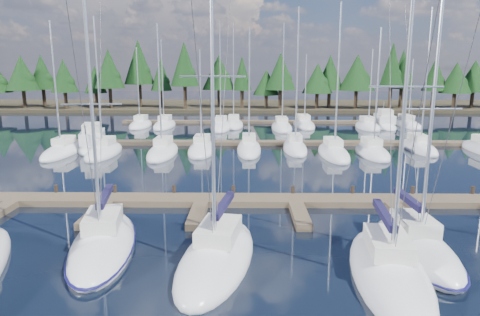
{
  "coord_description": "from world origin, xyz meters",
  "views": [
    {
      "loc": [
        -3.19,
        -8.66,
        8.59
      ],
      "look_at": [
        -3.59,
        22.0,
        2.17
      ],
      "focal_mm": 32.0,
      "sensor_mm": 36.0,
      "label": 1
    }
  ],
  "objects_px": {
    "front_sailboat_1": "(103,244)",
    "motor_yacht_left": "(93,144)",
    "main_dock": "(296,203)",
    "front_sailboat_3": "(389,271)",
    "front_sailboat_4": "(416,247)",
    "front_sailboat_2": "(217,256)",
    "motor_yacht_right": "(384,124)"
  },
  "relations": [
    {
      "from": "front_sailboat_1",
      "to": "motor_yacht_left",
      "type": "distance_m",
      "value": 28.13
    },
    {
      "from": "front_sailboat_1",
      "to": "front_sailboat_3",
      "type": "relative_size",
      "value": 0.89
    },
    {
      "from": "front_sailboat_2",
      "to": "front_sailboat_3",
      "type": "height_order",
      "value": "front_sailboat_2"
    },
    {
      "from": "main_dock",
      "to": "front_sailboat_3",
      "type": "relative_size",
      "value": 3.05
    },
    {
      "from": "front_sailboat_3",
      "to": "front_sailboat_4",
      "type": "height_order",
      "value": "front_sailboat_3"
    },
    {
      "from": "front_sailboat_2",
      "to": "front_sailboat_4",
      "type": "height_order",
      "value": "front_sailboat_2"
    },
    {
      "from": "front_sailboat_3",
      "to": "motor_yacht_right",
      "type": "distance_m",
      "value": 49.52
    },
    {
      "from": "main_dock",
      "to": "motor_yacht_left",
      "type": "xyz_separation_m",
      "value": [
        -19.84,
        19.71,
        0.31
      ]
    },
    {
      "from": "main_dock",
      "to": "front_sailboat_1",
      "type": "relative_size",
      "value": 3.44
    },
    {
      "from": "front_sailboat_2",
      "to": "front_sailboat_3",
      "type": "distance_m",
      "value": 7.4
    },
    {
      "from": "front_sailboat_1",
      "to": "front_sailboat_4",
      "type": "relative_size",
      "value": 1.02
    },
    {
      "from": "front_sailboat_2",
      "to": "main_dock",
      "type": "bearing_deg",
      "value": 61.05
    },
    {
      "from": "front_sailboat_3",
      "to": "motor_yacht_left",
      "type": "height_order",
      "value": "front_sailboat_3"
    },
    {
      "from": "main_dock",
      "to": "front_sailboat_4",
      "type": "xyz_separation_m",
      "value": [
        4.9,
        -6.95,
        0.07
      ]
    },
    {
      "from": "front_sailboat_3",
      "to": "motor_yacht_right",
      "type": "relative_size",
      "value": 1.58
    },
    {
      "from": "motor_yacht_left",
      "to": "motor_yacht_right",
      "type": "distance_m",
      "value": 41.58
    },
    {
      "from": "front_sailboat_2",
      "to": "motor_yacht_right",
      "type": "bearing_deg",
      "value": 64.4
    },
    {
      "from": "front_sailboat_2",
      "to": "motor_yacht_left",
      "type": "relative_size",
      "value": 1.54
    },
    {
      "from": "front_sailboat_1",
      "to": "motor_yacht_left",
      "type": "height_order",
      "value": "front_sailboat_1"
    },
    {
      "from": "front_sailboat_4",
      "to": "motor_yacht_left",
      "type": "xyz_separation_m",
      "value": [
        -24.74,
        26.66,
        0.23
      ]
    },
    {
      "from": "main_dock",
      "to": "front_sailboat_4",
      "type": "relative_size",
      "value": 3.52
    },
    {
      "from": "main_dock",
      "to": "motor_yacht_right",
      "type": "xyz_separation_m",
      "value": [
        17.56,
        37.89,
        0.29
      ]
    },
    {
      "from": "front_sailboat_3",
      "to": "front_sailboat_4",
      "type": "bearing_deg",
      "value": 49.47
    },
    {
      "from": "front_sailboat_2",
      "to": "front_sailboat_4",
      "type": "bearing_deg",
      "value": 6.82
    },
    {
      "from": "main_dock",
      "to": "front_sailboat_2",
      "type": "xyz_separation_m",
      "value": [
        -4.46,
        -8.07,
        0.09
      ]
    },
    {
      "from": "front_sailboat_1",
      "to": "front_sailboat_2",
      "type": "distance_m",
      "value": 5.8
    },
    {
      "from": "motor_yacht_right",
      "to": "main_dock",
      "type": "bearing_deg",
      "value": -114.86
    },
    {
      "from": "front_sailboat_2",
      "to": "motor_yacht_right",
      "type": "distance_m",
      "value": 50.96
    },
    {
      "from": "main_dock",
      "to": "front_sailboat_4",
      "type": "height_order",
      "value": "front_sailboat_4"
    },
    {
      "from": "front_sailboat_3",
      "to": "motor_yacht_right",
      "type": "bearing_deg",
      "value": 72.69
    },
    {
      "from": "main_dock",
      "to": "front_sailboat_4",
      "type": "bearing_deg",
      "value": -54.79
    },
    {
      "from": "front_sailboat_1",
      "to": "motor_yacht_right",
      "type": "height_order",
      "value": "front_sailboat_1"
    }
  ]
}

